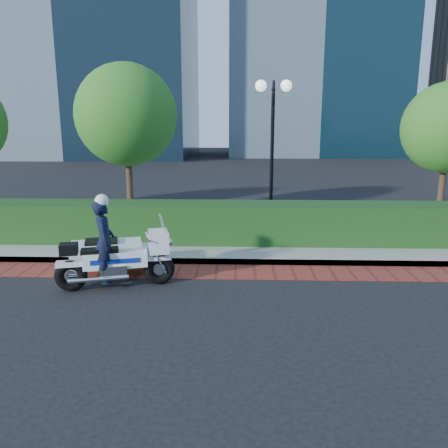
{
  "coord_description": "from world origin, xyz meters",
  "views": [
    {
      "loc": [
        0.07,
        -7.51,
        3.08
      ],
      "look_at": [
        -0.26,
        1.81,
        1.0
      ],
      "focal_mm": 35.0,
      "sensor_mm": 36.0,
      "label": 1
    }
  ],
  "objects_px": {
    "police_motorcycle": "(110,252)",
    "lamppost": "(272,131)",
    "tree_b": "(126,115)",
    "tree_c": "(448,128)"
  },
  "relations": [
    {
      "from": "police_motorcycle",
      "to": "lamppost",
      "type": "bearing_deg",
      "value": 36.19
    },
    {
      "from": "lamppost",
      "to": "tree_b",
      "type": "xyz_separation_m",
      "value": [
        -4.5,
        1.3,
        0.48
      ]
    },
    {
      "from": "police_motorcycle",
      "to": "tree_c",
      "type": "bearing_deg",
      "value": 17.02
    },
    {
      "from": "tree_c",
      "to": "police_motorcycle",
      "type": "height_order",
      "value": "tree_c"
    },
    {
      "from": "tree_b",
      "to": "police_motorcycle",
      "type": "height_order",
      "value": "tree_b"
    },
    {
      "from": "lamppost",
      "to": "tree_c",
      "type": "xyz_separation_m",
      "value": [
        5.5,
        1.3,
        0.09
      ]
    },
    {
      "from": "tree_b",
      "to": "police_motorcycle",
      "type": "distance_m",
      "value": 6.44
    },
    {
      "from": "tree_b",
      "to": "tree_c",
      "type": "bearing_deg",
      "value": -0.0
    },
    {
      "from": "lamppost",
      "to": "police_motorcycle",
      "type": "xyz_separation_m",
      "value": [
        -3.5,
        -4.41,
        -2.32
      ]
    },
    {
      "from": "lamppost",
      "to": "tree_b",
      "type": "relative_size",
      "value": 0.86
    }
  ]
}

